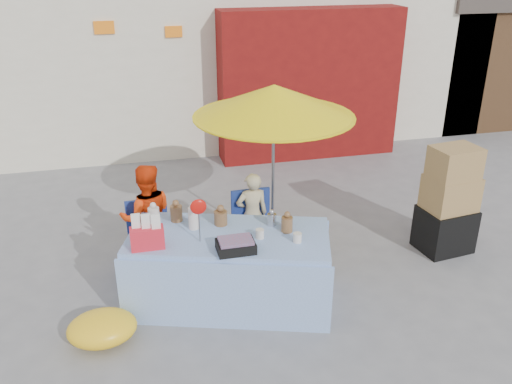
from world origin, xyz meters
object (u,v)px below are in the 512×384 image
object	(u,v)px
chair_right	(255,240)
umbrella	(274,101)
chair_left	(151,253)
vendor_orange	(147,218)
box_stack	(449,204)
market_table	(229,267)
vendor_beige	(252,215)

from	to	relation	value
chair_right	umbrella	distance (m)	1.69
chair_left	chair_right	size ratio (longest dim) A/B	1.00
vendor_orange	box_stack	bearing A→B (deg)	171.58
chair_left	chair_right	bearing A→B (deg)	-1.02
box_stack	chair_right	bearing A→B (deg)	171.94
vendor_orange	market_table	bearing A→B (deg)	129.40
chair_right	box_stack	size ratio (longest dim) A/B	0.62
chair_left	vendor_beige	bearing A→B (deg)	5.11
chair_right	vendor_beige	xyz separation A→B (m)	(0.00, 0.13, 0.29)
chair_left	umbrella	distance (m)	2.27
chair_right	box_stack	bearing A→B (deg)	-9.08
box_stack	umbrella	bearing A→B (deg)	163.35
market_table	vendor_beige	xyz separation A→B (m)	(0.47, 0.91, 0.12)
market_table	vendor_beige	distance (m)	1.03
chair_left	vendor_orange	distance (m)	0.42
chair_right	umbrella	xyz separation A→B (m)	(0.30, 0.28, 1.64)
market_table	vendor_orange	size ratio (longest dim) A/B	1.77
vendor_beige	umbrella	distance (m)	1.39
chair_right	vendor_orange	distance (m)	1.32
vendor_orange	vendor_beige	size ratio (longest dim) A/B	1.21
vendor_beige	umbrella	xyz separation A→B (m)	(0.30, 0.15, 1.35)
vendor_orange	vendor_beige	xyz separation A→B (m)	(1.25, 0.00, -0.11)
vendor_beige	chair_right	bearing A→B (deg)	88.86
chair_left	vendor_beige	xyz separation A→B (m)	(1.25, 0.13, 0.29)
umbrella	vendor_beige	bearing A→B (deg)	-153.43
box_stack	chair_left	bearing A→B (deg)	174.70
chair_left	box_stack	bearing A→B (deg)	-6.32
chair_left	box_stack	xyz separation A→B (m)	(3.63, -0.34, 0.38)
vendor_beige	box_stack	bearing A→B (deg)	167.77
market_table	vendor_beige	world-z (taller)	market_table
vendor_orange	umbrella	size ratio (longest dim) A/B	0.62
umbrella	box_stack	distance (m)	2.50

